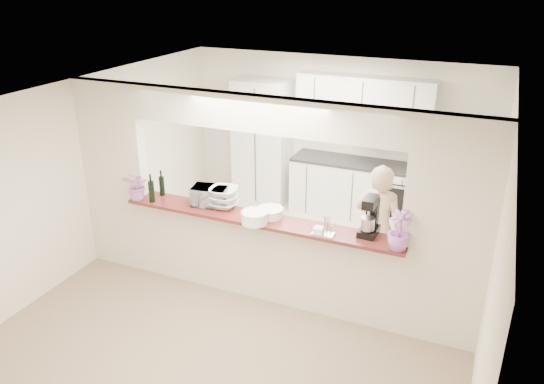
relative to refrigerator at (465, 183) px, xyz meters
The scene contains 19 objects.
floor 3.46m from the refrigerator, 127.72° to the right, with size 6.00×6.00×0.00m, color gray.
tile_overlay 2.48m from the refrigerator, 151.78° to the right, with size 5.00×2.90×0.01m, color beige.
partition 3.41m from the refrigerator, 127.72° to the right, with size 5.00×0.15×2.50m.
bar_counter 3.37m from the refrigerator, 127.68° to the right, with size 3.40×0.38×1.09m.
kitchen_cabinets 2.24m from the refrigerator, behind, with size 3.15×0.62×2.25m.
refrigerator is the anchor object (origin of this frame).
flower_left 4.62m from the refrigerator, 142.51° to the right, with size 0.33×0.29×0.37m, color #D671C6.
wine_bottle_a 4.32m from the refrigerator, 143.21° to the right, with size 0.07×0.07×0.33m.
wine_bottle_b 4.46m from the refrigerator, 140.94° to the right, with size 0.07×0.07×0.36m.
toaster_oven 3.80m from the refrigerator, 136.61° to the right, with size 0.42×0.28×0.23m, color #9E9EA3.
serving_bowls 3.67m from the refrigerator, 134.53° to the right, with size 0.33×0.33×0.24m, color white.
plate_stack_a 3.51m from the refrigerator, 125.74° to the right, with size 0.30×0.30×0.14m.
plate_stack_b 3.28m from the refrigerator, 126.66° to the right, with size 0.31×0.31×0.11m.
red_bowl 3.27m from the refrigerator, 128.00° to the right, with size 0.15×0.15×0.07m, color maroon.
tan_bowl 3.36m from the refrigerator, 126.73° to the right, with size 0.16×0.16×0.07m, color tan.
utensil_caddy 3.08m from the refrigerator, 114.06° to the right, with size 0.24×0.15×0.23m.
stand_mixer 2.74m from the refrigerator, 107.18° to the right, with size 0.20×0.31×0.44m.
flower_right 2.87m from the refrigerator, 99.13° to the right, with size 0.24×0.24×0.42m, color #C470D0.
person 2.04m from the refrigerator, 114.68° to the right, with size 0.59×0.39×1.61m, color tan.
Camera 1 is at (2.31, -5.03, 3.73)m, focal length 35.00 mm.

